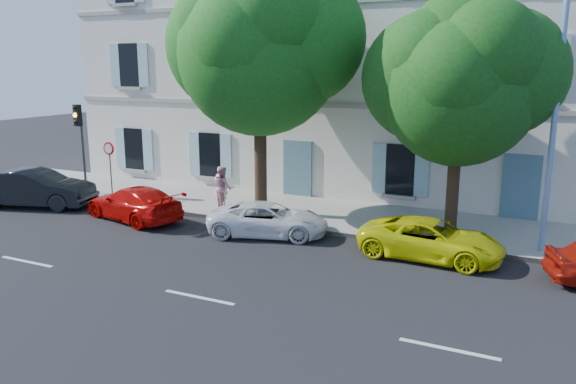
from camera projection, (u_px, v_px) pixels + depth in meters
The scene contains 15 objects.
ground at pixel (273, 250), 17.31m from camera, with size 90.00×90.00×0.00m, color black.
sidewalk at pixel (326, 214), 21.21m from camera, with size 36.00×4.50×0.15m, color #A09E96.
kerb at pixel (303, 229), 19.30m from camera, with size 36.00×0.16×0.16m, color #9E998E.
building at pixel (376, 56), 24.97m from camera, with size 28.00×7.00×12.00m, color silver.
car_dark_sedan at pixel (35, 188), 22.51m from camera, with size 1.62×4.64×1.53m, color black.
car_red_coupe at pixel (134, 203), 20.64m from camera, with size 1.74×4.29×1.24m, color #C40905.
car_white_coupe at pixel (268, 219), 18.73m from camera, with size 1.84×3.99×1.11m, color white.
car_yellow_supercar at pixel (431, 239), 16.49m from camera, with size 1.93×4.18×1.16m, color #D5DA09.
tree_left at pixel (259, 54), 19.86m from camera, with size 5.83×5.83×9.04m.
tree_right at pixel (459, 88), 17.07m from camera, with size 4.81×4.81×7.41m.
traffic_light at pixel (80, 130), 23.72m from camera, with size 0.33×0.43×3.83m.
road_sign at pixel (110, 158), 23.27m from camera, with size 0.54×0.07×2.34m.
street_lamp at pixel (558, 86), 15.60m from camera, with size 0.31×1.83×8.57m.
pedestrian_a at pixel (221, 186), 22.03m from camera, with size 0.58×0.38×1.60m, color white.
pedestrian_b at pixel (223, 187), 21.73m from camera, with size 0.79×0.62×1.64m, color #C47E8B.
Camera 1 is at (7.51, -14.69, 5.56)m, focal length 35.00 mm.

